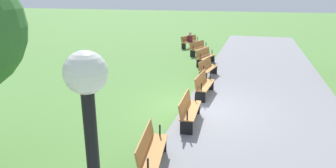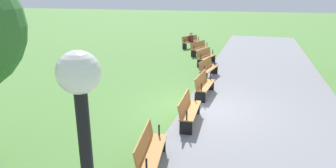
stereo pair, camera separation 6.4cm
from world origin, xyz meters
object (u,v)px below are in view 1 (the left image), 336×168
object	(u,v)px
bench_2	(205,56)
bench_1	(199,48)
bench_0	(190,41)
bench_5	(189,109)
bench_4	(204,84)
person_seated	(191,40)
bench_6	(151,150)
bench_3	(207,68)

from	to	relation	value
bench_2	bench_1	bearing A→B (deg)	-146.58
bench_0	bench_2	xyz separation A→B (m)	(5.16, 2.00, 0.00)
bench_2	bench_5	world-z (taller)	same
bench_4	person_seated	distance (m)	10.85
bench_6	bench_3	bearing A→B (deg)	170.86
bench_1	bench_4	size ratio (longest dim) A/B	1.02
bench_4	bench_5	world-z (taller)	same
bench_2	bench_5	bearing A→B (deg)	21.29
bench_2	person_seated	xyz separation A→B (m)	(-5.02, -1.91, 0.16)
bench_1	bench_3	size ratio (longest dim) A/B	1.00
bench_4	bench_5	size ratio (longest dim) A/B	1.00
bench_4	bench_3	bearing A→B (deg)	-170.89
bench_2	bench_6	xyz separation A→B (m)	(10.99, 0.58, 0.00)
bench_1	bench_3	bearing A→B (deg)	36.48
bench_3	bench_4	xyz separation A→B (m)	(2.76, 0.29, 0.00)
bench_2	bench_5	size ratio (longest dim) A/B	1.02
bench_3	bench_0	bearing A→B (deg)	-152.67
bench_1	bench_4	xyz separation A→B (m)	(8.10, 1.74, 0.00)
bench_5	bench_6	xyz separation A→B (m)	(2.76, -0.29, 0.00)
bench_1	bench_5	distance (m)	11.01
bench_3	bench_5	bearing A→B (deg)	12.17
bench_4	bench_6	size ratio (longest dim) A/B	0.98
bench_0	bench_2	bearing A→B (deg)	48.64
bench_0	bench_4	size ratio (longest dim) A/B	1.00
bench_1	bench_6	xyz separation A→B (m)	(13.62, 1.45, 0.00)
bench_3	bench_6	bearing A→B (deg)	9.14
bench_2	bench_6	world-z (taller)	same
bench_0	bench_3	size ratio (longest dim) A/B	0.98
bench_3	bench_6	distance (m)	8.28
bench_0	bench_1	size ratio (longest dim) A/B	0.98
person_seated	bench_0	bearing A→B (deg)	-118.05
bench_1	bench_5	bearing A→B (deg)	30.41
bench_2	bench_4	distance (m)	5.53
person_seated	bench_3	bearing A→B (deg)	45.28
bench_2	person_seated	distance (m)	5.38
bench_1	bench_4	bearing A→B (deg)	33.45
bench_3	bench_4	distance (m)	2.77
bench_1	bench_6	world-z (taller)	same
bench_5	bench_2	bearing A→B (deg)	-176.99
bench_0	bench_5	distance (m)	13.70
bench_1	bench_6	size ratio (longest dim) A/B	1.00
bench_2	bench_5	distance (m)	8.28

